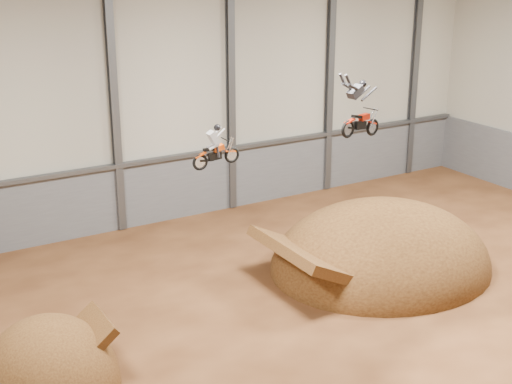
# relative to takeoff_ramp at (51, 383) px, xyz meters

# --- Properties ---
(floor) EXTENTS (40.00, 40.00, 0.00)m
(floor) POSITION_rel_takeoff_ramp_xyz_m (10.50, -2.49, 0.00)
(floor) COLOR #432412
(floor) RESTS_ON ground
(back_wall) EXTENTS (40.00, 0.10, 14.00)m
(back_wall) POSITION_rel_takeoff_ramp_xyz_m (10.50, 12.51, 7.00)
(back_wall) COLOR #AEAA9A
(back_wall) RESTS_ON ground
(lower_band_back) EXTENTS (39.80, 0.18, 3.50)m
(lower_band_back) POSITION_rel_takeoff_ramp_xyz_m (10.50, 12.41, 1.75)
(lower_band_back) COLOR slate
(lower_band_back) RESTS_ON ground
(steel_rail) EXTENTS (39.80, 0.35, 0.20)m
(steel_rail) POSITION_rel_takeoff_ramp_xyz_m (10.50, 12.26, 3.55)
(steel_rail) COLOR #47494F
(steel_rail) RESTS_ON lower_band_back
(steel_column_2) EXTENTS (0.40, 0.36, 13.90)m
(steel_column_2) POSITION_rel_takeoff_ramp_xyz_m (7.16, 12.31, 7.00)
(steel_column_2) COLOR #47494F
(steel_column_2) RESTS_ON ground
(steel_column_3) EXTENTS (0.40, 0.36, 13.90)m
(steel_column_3) POSITION_rel_takeoff_ramp_xyz_m (13.83, 12.31, 7.00)
(steel_column_3) COLOR #47494F
(steel_column_3) RESTS_ON ground
(steel_column_4) EXTENTS (0.40, 0.36, 13.90)m
(steel_column_4) POSITION_rel_takeoff_ramp_xyz_m (20.50, 12.31, 7.00)
(steel_column_4) COLOR #47494F
(steel_column_4) RESTS_ON ground
(steel_column_5) EXTENTS (0.40, 0.36, 13.90)m
(steel_column_5) POSITION_rel_takeoff_ramp_xyz_m (27.16, 12.31, 7.00)
(steel_column_5) COLOR #47494F
(steel_column_5) RESTS_ON ground
(takeoff_ramp) EXTENTS (4.65, 5.36, 4.65)m
(takeoff_ramp) POSITION_rel_takeoff_ramp_xyz_m (0.00, 0.00, 0.00)
(takeoff_ramp) COLOR #3B210E
(takeoff_ramp) RESTS_ON ground
(landing_ramp) EXTENTS (10.66, 9.43, 6.15)m
(landing_ramp) POSITION_rel_takeoff_ramp_xyz_m (15.85, 1.58, 0.00)
(landing_ramp) COLOR #3B210E
(landing_ramp) RESTS_ON ground
(fmx_rider_a) EXTENTS (2.04, 0.76, 1.86)m
(fmx_rider_a) POSITION_rel_takeoff_ramp_xyz_m (6.96, 0.84, 7.34)
(fmx_rider_a) COLOR #E14C0D
(fmx_rider_b) EXTENTS (3.22, 1.42, 2.76)m
(fmx_rider_b) POSITION_rel_takeoff_ramp_xyz_m (12.54, -0.49, 8.40)
(fmx_rider_b) COLOR red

